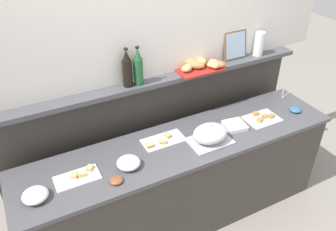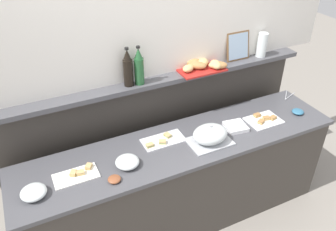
{
  "view_description": "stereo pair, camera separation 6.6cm",
  "coord_description": "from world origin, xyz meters",
  "px_view_note": "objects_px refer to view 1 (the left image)",
  "views": [
    {
      "loc": [
        -1.1,
        -1.87,
        2.58
      ],
      "look_at": [
        -0.08,
        0.1,
        1.11
      ],
      "focal_mm": 36.97,
      "sensor_mm": 36.0,
      "label": 1
    },
    {
      "loc": [
        -1.05,
        -1.9,
        2.58
      ],
      "look_at": [
        -0.08,
        0.1,
        1.11
      ],
      "focal_mm": 36.97,
      "sensor_mm": 36.0,
      "label": 2
    }
  ],
  "objects_px": {
    "glass_bowl_large": "(35,196)",
    "sandwich_platter_rear": "(78,177)",
    "serving_cloche": "(210,134)",
    "condiment_bowl_red": "(116,180)",
    "water_carafe": "(259,44)",
    "framed_picture": "(235,45)",
    "wine_bottle_dark": "(127,69)",
    "serving_tongs": "(285,94)",
    "bread_basket": "(201,65)",
    "wine_bottle_green": "(138,68)",
    "glass_bowl_medium": "(129,163)",
    "sandwich_platter_front": "(163,140)",
    "condiment_bowl_cream": "(295,110)",
    "sandwich_platter_side": "(262,118)",
    "napkin_stack": "(235,125)"
  },
  "relations": [
    {
      "from": "serving_cloche",
      "to": "condiment_bowl_red",
      "type": "relative_size",
      "value": 3.72
    },
    {
      "from": "sandwich_platter_side",
      "to": "wine_bottle_green",
      "type": "bearing_deg",
      "value": 156.42
    },
    {
      "from": "wine_bottle_dark",
      "to": "framed_picture",
      "type": "bearing_deg",
      "value": 2.14
    },
    {
      "from": "serving_cloche",
      "to": "serving_tongs",
      "type": "xyz_separation_m",
      "value": [
        1.06,
        0.29,
        -0.07
      ]
    },
    {
      "from": "bread_basket",
      "to": "water_carafe",
      "type": "xyz_separation_m",
      "value": [
        0.62,
        0.01,
        0.07
      ]
    },
    {
      "from": "serving_tongs",
      "to": "framed_picture",
      "type": "xyz_separation_m",
      "value": [
        -0.48,
        0.24,
        0.51
      ]
    },
    {
      "from": "water_carafe",
      "to": "sandwich_platter_side",
      "type": "bearing_deg",
      "value": -118.44
    },
    {
      "from": "sandwich_platter_front",
      "to": "napkin_stack",
      "type": "height_order",
      "value": "sandwich_platter_front"
    },
    {
      "from": "napkin_stack",
      "to": "wine_bottle_green",
      "type": "distance_m",
      "value": 0.95
    },
    {
      "from": "bread_basket",
      "to": "framed_picture",
      "type": "bearing_deg",
      "value": 6.64
    },
    {
      "from": "bread_basket",
      "to": "sandwich_platter_rear",
      "type": "bearing_deg",
      "value": -161.69
    },
    {
      "from": "glass_bowl_large",
      "to": "glass_bowl_medium",
      "type": "relative_size",
      "value": 0.97
    },
    {
      "from": "serving_tongs",
      "to": "sandwich_platter_side",
      "type": "bearing_deg",
      "value": -153.98
    },
    {
      "from": "sandwich_platter_rear",
      "to": "bread_basket",
      "type": "bearing_deg",
      "value": 18.31
    },
    {
      "from": "glass_bowl_medium",
      "to": "framed_picture",
      "type": "relative_size",
      "value": 0.69
    },
    {
      "from": "sandwich_platter_side",
      "to": "wine_bottle_green",
      "type": "xyz_separation_m",
      "value": [
        -0.97,
        0.42,
        0.52
      ]
    },
    {
      "from": "glass_bowl_medium",
      "to": "water_carafe",
      "type": "bearing_deg",
      "value": 17.29
    },
    {
      "from": "wine_bottle_green",
      "to": "framed_picture",
      "type": "xyz_separation_m",
      "value": [
        0.97,
        0.05,
        -0.02
      ]
    },
    {
      "from": "sandwich_platter_side",
      "to": "serving_cloche",
      "type": "bearing_deg",
      "value": -174.55
    },
    {
      "from": "serving_tongs",
      "to": "napkin_stack",
      "type": "height_order",
      "value": "napkin_stack"
    },
    {
      "from": "condiment_bowl_red",
      "to": "water_carafe",
      "type": "distance_m",
      "value": 1.8
    },
    {
      "from": "sandwich_platter_rear",
      "to": "framed_picture",
      "type": "bearing_deg",
      "value": 15.64
    },
    {
      "from": "wine_bottle_green",
      "to": "wine_bottle_dark",
      "type": "bearing_deg",
      "value": 173.02
    },
    {
      "from": "serving_tongs",
      "to": "wine_bottle_green",
      "type": "distance_m",
      "value": 1.55
    },
    {
      "from": "wine_bottle_dark",
      "to": "sandwich_platter_front",
      "type": "bearing_deg",
      "value": -65.9
    },
    {
      "from": "serving_tongs",
      "to": "condiment_bowl_red",
      "type": "bearing_deg",
      "value": -168.68
    },
    {
      "from": "glass_bowl_medium",
      "to": "bread_basket",
      "type": "bearing_deg",
      "value": 27.68
    },
    {
      "from": "condiment_bowl_cream",
      "to": "wine_bottle_green",
      "type": "xyz_separation_m",
      "value": [
        -1.32,
        0.46,
        0.51
      ]
    },
    {
      "from": "wine_bottle_dark",
      "to": "water_carafe",
      "type": "distance_m",
      "value": 1.29
    },
    {
      "from": "serving_cloche",
      "to": "serving_tongs",
      "type": "relative_size",
      "value": 1.91
    },
    {
      "from": "serving_tongs",
      "to": "bread_basket",
      "type": "distance_m",
      "value": 0.98
    },
    {
      "from": "serving_cloche",
      "to": "wine_bottle_dark",
      "type": "bearing_deg",
      "value": 134.01
    },
    {
      "from": "water_carafe",
      "to": "serving_tongs",
      "type": "bearing_deg",
      "value": -39.15
    },
    {
      "from": "condiment_bowl_red",
      "to": "wine_bottle_green",
      "type": "distance_m",
      "value": 0.88
    },
    {
      "from": "sandwich_platter_rear",
      "to": "glass_bowl_large",
      "type": "relative_size",
      "value": 1.82
    },
    {
      "from": "serving_tongs",
      "to": "glass_bowl_medium",
      "type": "bearing_deg",
      "value": -171.29
    },
    {
      "from": "glass_bowl_large",
      "to": "serving_tongs",
      "type": "height_order",
      "value": "glass_bowl_large"
    },
    {
      "from": "condiment_bowl_cream",
      "to": "condiment_bowl_red",
      "type": "xyz_separation_m",
      "value": [
        -1.75,
        -0.1,
        -0.0
      ]
    },
    {
      "from": "condiment_bowl_red",
      "to": "framed_picture",
      "type": "bearing_deg",
      "value": 23.73
    },
    {
      "from": "napkin_stack",
      "to": "water_carafe",
      "type": "height_order",
      "value": "water_carafe"
    },
    {
      "from": "glass_bowl_medium",
      "to": "serving_tongs",
      "type": "bearing_deg",
      "value": 8.71
    },
    {
      "from": "sandwich_platter_front",
      "to": "condiment_bowl_cream",
      "type": "xyz_separation_m",
      "value": [
        1.26,
        -0.16,
        0.01
      ]
    },
    {
      "from": "glass_bowl_large",
      "to": "sandwich_platter_rear",
      "type": "bearing_deg",
      "value": 12.76
    },
    {
      "from": "sandwich_platter_rear",
      "to": "serving_cloche",
      "type": "relative_size",
      "value": 0.91
    },
    {
      "from": "sandwich_platter_rear",
      "to": "serving_tongs",
      "type": "xyz_separation_m",
      "value": [
        2.1,
        0.21,
        -0.0
      ]
    },
    {
      "from": "sandwich_platter_front",
      "to": "wine_bottle_dark",
      "type": "distance_m",
      "value": 0.62
    },
    {
      "from": "sandwich_platter_rear",
      "to": "framed_picture",
      "type": "relative_size",
      "value": 1.22
    },
    {
      "from": "condiment_bowl_cream",
      "to": "glass_bowl_large",
      "type": "bearing_deg",
      "value": -179.74
    },
    {
      "from": "sandwich_platter_front",
      "to": "water_carafe",
      "type": "bearing_deg",
      "value": 15.4
    },
    {
      "from": "wine_bottle_dark",
      "to": "framed_picture",
      "type": "height_order",
      "value": "wine_bottle_dark"
    }
  ]
}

